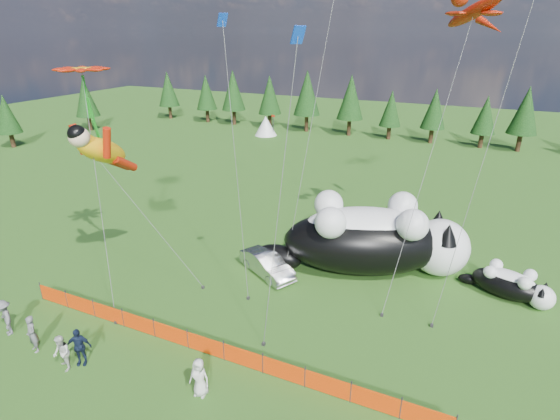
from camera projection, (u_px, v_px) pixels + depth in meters
ground at (238, 319)px, 23.14m from camera, size 160.00×160.00×0.00m
safety_fence at (206, 345)px, 20.42m from camera, size 22.06×0.06×1.10m
tree_line at (400, 111)px, 59.50m from camera, size 90.00×4.00×8.00m
festival_tents at (483, 146)px, 52.07m from camera, size 50.00×3.20×2.80m
cat_large at (374, 238)px, 26.94m from camera, size 12.82×7.89×4.81m
cat_small at (511, 284)px, 24.64m from camera, size 5.03×2.82×1.86m
car at (267, 264)px, 27.11m from camera, size 4.45×3.39×1.41m
spectator_a at (32, 334)px, 20.49m from camera, size 0.79×0.63×1.89m
spectator_b at (62, 353)px, 19.35m from camera, size 0.99×0.86×1.76m
spectator_c at (79, 347)px, 19.67m from camera, size 1.24×1.01×1.89m
spectator_d at (5, 318)px, 21.62m from camera, size 1.41×1.11×1.94m
spectator_e at (199, 377)px, 18.00m from camera, size 0.93×0.66×1.79m
superhero_kite at (102, 151)px, 23.64m from camera, size 7.23×4.59×10.76m
gecko_kite at (474, 12)px, 24.40m from camera, size 6.33×12.30×17.56m
flower_kite at (82, 73)px, 22.87m from camera, size 5.73×5.83×13.29m
diamond_kite_a at (224, 35)px, 23.35m from camera, size 3.35×4.03×15.60m
diamond_kite_c at (296, 55)px, 17.04m from camera, size 1.36×2.09×14.71m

